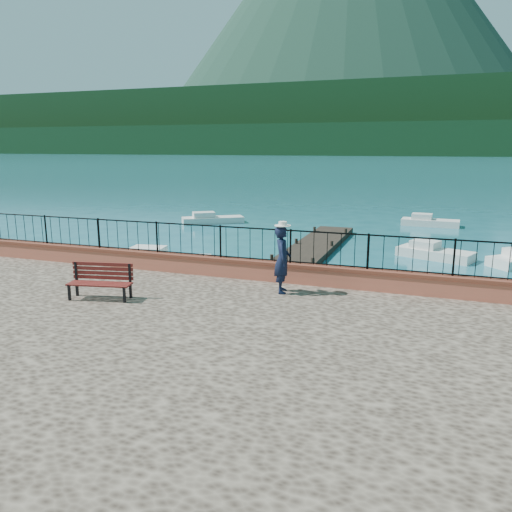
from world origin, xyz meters
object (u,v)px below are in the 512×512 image
Objects in this scene: boat_1 at (435,250)px; boat_3 at (213,217)px; park_bench at (101,288)px; person at (282,260)px; boat_0 at (162,256)px; boat_4 at (430,220)px.

boat_1 and boat_3 have the same top height.
park_bench is 16.02m from boat_1.
person reaches higher than boat_1.
boat_0 is at bearing 32.75° from person.
person is at bearing -49.09° from boat_0.
park_bench is at bearing -98.93° from boat_1.
person is at bearing 15.50° from park_bench.
boat_4 is (7.82, 23.89, -1.08)m from park_bench.
person reaches higher than boat_0.
boat_3 is at bearing -162.08° from boat_4.
boat_4 is (3.56, 21.72, -1.71)m from person.
park_bench reaches higher than boat_4.
park_bench reaches higher than boat_0.
boat_4 is at bearing -18.97° from boat_3.
boat_3 is at bearing 94.87° from boat_0.
park_bench is at bearing 99.59° from person.
boat_3 is (-10.31, 17.99, -1.71)m from person.
person is 0.44× the size of boat_0.
park_bench is 0.48× the size of boat_4.
boat_3 is at bearing 177.64° from boat_1.
boat_1 is at bearing -58.32° from boat_3.
boat_0 and boat_4 have the same top height.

